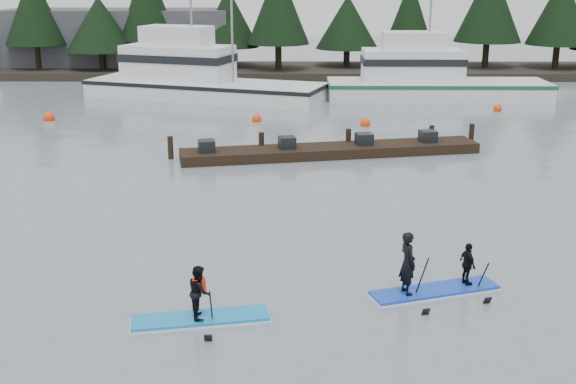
{
  "coord_description": "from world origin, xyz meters",
  "views": [
    {
      "loc": [
        0.15,
        -15.86,
        7.73
      ],
      "look_at": [
        0.0,
        6.0,
        1.1
      ],
      "focal_mm": 45.0,
      "sensor_mm": 36.0,
      "label": 1
    }
  ],
  "objects_px": {
    "paddleboard_solo": "(200,303)",
    "fishing_boat_medium": "(431,89)",
    "paddleboard_duo": "(431,273)",
    "fishing_boat_large": "(198,88)",
    "floating_dock": "(331,151)"
  },
  "relations": [
    {
      "from": "floating_dock",
      "to": "paddleboard_duo",
      "type": "relative_size",
      "value": 3.9
    },
    {
      "from": "fishing_boat_large",
      "to": "floating_dock",
      "type": "distance_m",
      "value": 17.2
    },
    {
      "from": "fishing_boat_medium",
      "to": "floating_dock",
      "type": "distance_m",
      "value": 17.15
    },
    {
      "from": "fishing_boat_large",
      "to": "paddleboard_solo",
      "type": "relative_size",
      "value": 4.87
    },
    {
      "from": "fishing_boat_medium",
      "to": "floating_dock",
      "type": "relative_size",
      "value": 1.06
    },
    {
      "from": "fishing_boat_large",
      "to": "fishing_boat_medium",
      "type": "xyz_separation_m",
      "value": [
        15.06,
        0.24,
        -0.06
      ]
    },
    {
      "from": "paddleboard_solo",
      "to": "paddleboard_duo",
      "type": "distance_m",
      "value": 5.81
    },
    {
      "from": "floating_dock",
      "to": "paddleboard_solo",
      "type": "relative_size",
      "value": 4.06
    },
    {
      "from": "fishing_boat_medium",
      "to": "paddleboard_duo",
      "type": "distance_m",
      "value": 30.44
    },
    {
      "from": "paddleboard_solo",
      "to": "fishing_boat_medium",
      "type": "bearing_deg",
      "value": 59.74
    },
    {
      "from": "floating_dock",
      "to": "paddleboard_duo",
      "type": "bearing_deg",
      "value": -94.56
    },
    {
      "from": "fishing_boat_large",
      "to": "floating_dock",
      "type": "bearing_deg",
      "value": -44.28
    },
    {
      "from": "fishing_boat_medium",
      "to": "fishing_boat_large",
      "type": "bearing_deg",
      "value": -178.55
    },
    {
      "from": "fishing_boat_large",
      "to": "floating_dock",
      "type": "height_order",
      "value": "fishing_boat_large"
    },
    {
      "from": "fishing_boat_medium",
      "to": "paddleboard_duo",
      "type": "xyz_separation_m",
      "value": [
        -5.46,
        -29.94,
        -0.04
      ]
    }
  ]
}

